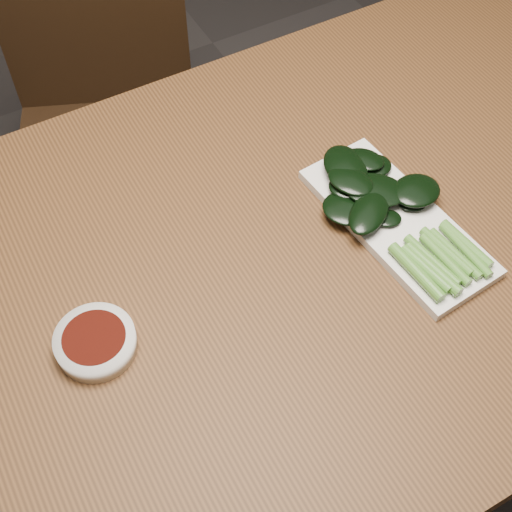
# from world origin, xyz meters

# --- Properties ---
(ground) EXTENTS (6.00, 6.00, 0.00)m
(ground) POSITION_xyz_m (0.00, 0.00, 0.00)
(ground) COLOR #2D2A2B
(ground) RESTS_ON ground
(table) EXTENTS (1.40, 0.80, 0.75)m
(table) POSITION_xyz_m (0.00, 0.00, 0.68)
(table) COLOR #4F2F16
(table) RESTS_ON ground
(chair_far) EXTENTS (0.49, 0.49, 0.89)m
(chair_far) POSITION_xyz_m (-0.02, 0.65, 0.49)
(chair_far) COLOR black
(chair_far) RESTS_ON ground
(sauce_bowl) EXTENTS (0.10, 0.10, 0.03)m
(sauce_bowl) POSITION_xyz_m (-0.25, -0.01, 0.76)
(sauce_bowl) COLOR silver
(sauce_bowl) RESTS_ON table
(serving_plate) EXTENTS (0.15, 0.30, 0.01)m
(serving_plate) POSITION_xyz_m (0.18, -0.04, 0.76)
(serving_plate) COLOR silver
(serving_plate) RESTS_ON table
(gai_lan) EXTENTS (0.18, 0.29, 0.03)m
(gai_lan) POSITION_xyz_m (0.17, -0.01, 0.78)
(gai_lan) COLOR #4E862E
(gai_lan) RESTS_ON serving_plate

